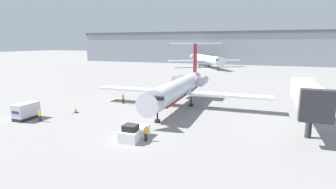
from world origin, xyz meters
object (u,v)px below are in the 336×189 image
(worker_by_wing, at_px, (123,98))
(airplane_parked_far_left, at_px, (206,59))
(pushback_tug, at_px, (134,133))
(worker_on_apron, at_px, (40,115))
(jet_bridge, at_px, (308,95))
(airplane_main, at_px, (179,88))
(luggage_cart, at_px, (26,111))
(traffic_cone_left, at_px, (76,111))
(worker_near_tug, at_px, (146,133))

(worker_by_wing, distance_m, airplane_parked_far_left, 77.51)
(pushback_tug, distance_m, worker_on_apron, 15.55)
(jet_bridge, bearing_deg, airplane_parked_far_left, 110.21)
(airplane_main, xyz_separation_m, luggage_cart, (-18.25, -15.17, -2.08))
(airplane_main, xyz_separation_m, traffic_cone_left, (-13.96, -9.87, -2.91))
(pushback_tug, xyz_separation_m, worker_near_tug, (1.55, -0.16, 0.21))
(pushback_tug, distance_m, jet_bridge, 21.70)
(worker_near_tug, height_order, worker_by_wing, worker_by_wing)
(worker_on_apron, bearing_deg, worker_by_wing, 68.36)
(pushback_tug, xyz_separation_m, worker_on_apron, (-15.48, 1.46, 0.18))
(pushback_tug, xyz_separation_m, worker_by_wing, (-10.04, 15.19, 0.26))
(traffic_cone_left, distance_m, airplane_parked_far_left, 85.69)
(luggage_cart, relative_size, worker_by_wing, 1.91)
(airplane_main, distance_m, worker_on_apron, 22.00)
(luggage_cart, distance_m, jet_bridge, 38.14)
(worker_by_wing, height_order, worker_on_apron, worker_by_wing)
(traffic_cone_left, relative_size, jet_bridge, 0.05)
(worker_by_wing, bearing_deg, luggage_cart, -121.39)
(worker_on_apron, height_order, jet_bridge, jet_bridge)
(worker_by_wing, xyz_separation_m, traffic_cone_left, (-3.92, -8.15, -0.62))
(worker_on_apron, bearing_deg, airplane_main, 44.92)
(worker_on_apron, xyz_separation_m, traffic_cone_left, (1.52, 5.58, -0.54))
(worker_near_tug, height_order, worker_on_apron, worker_near_tug)
(pushback_tug, height_order, worker_near_tug, pushback_tug)
(worker_near_tug, relative_size, worker_by_wing, 0.96)
(traffic_cone_left, bearing_deg, airplane_parked_far_left, 88.40)
(jet_bridge, bearing_deg, worker_on_apron, -165.75)
(luggage_cart, distance_m, worker_by_wing, 15.76)
(worker_on_apron, bearing_deg, luggage_cart, 174.38)
(traffic_cone_left, xyz_separation_m, airplane_parked_far_left, (2.40, 85.59, 3.41))
(airplane_parked_far_left, relative_size, jet_bridge, 2.49)
(worker_near_tug, height_order, traffic_cone_left, worker_near_tug)
(pushback_tug, bearing_deg, traffic_cone_left, 153.24)
(worker_by_wing, bearing_deg, worker_near_tug, -52.95)
(worker_on_apron, relative_size, jet_bridge, 0.12)
(pushback_tug, height_order, luggage_cart, luggage_cart)
(pushback_tug, bearing_deg, worker_on_apron, 174.61)
(traffic_cone_left, bearing_deg, worker_by_wing, 64.31)
(worker_by_wing, relative_size, jet_bridge, 0.13)
(traffic_cone_left, bearing_deg, worker_near_tug, -24.90)
(airplane_main, xyz_separation_m, worker_near_tug, (1.54, -17.06, -2.33))
(luggage_cart, height_order, jet_bridge, jet_bridge)
(pushback_tug, height_order, airplane_parked_far_left, airplane_parked_far_left)
(pushback_tug, relative_size, airplane_parked_far_left, 0.11)
(worker_on_apron, bearing_deg, traffic_cone_left, 74.71)
(airplane_main, distance_m, airplane_parked_far_left, 76.60)
(worker_by_wing, relative_size, traffic_cone_left, 2.48)
(traffic_cone_left, bearing_deg, jet_bridge, 5.46)
(luggage_cart, height_order, airplane_parked_far_left, airplane_parked_far_left)
(airplane_main, bearing_deg, worker_on_apron, -135.08)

